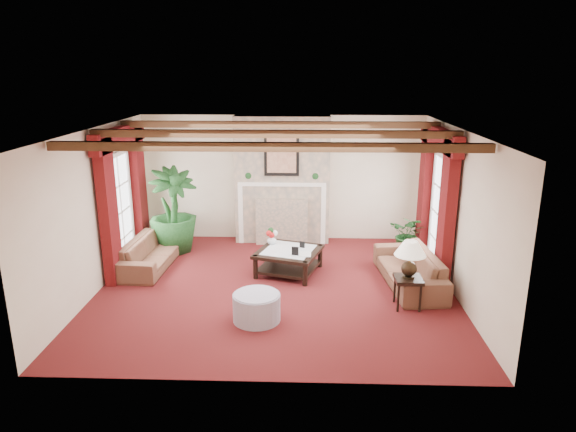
{
  "coord_description": "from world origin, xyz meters",
  "views": [
    {
      "loc": [
        0.5,
        -8.12,
        3.63
      ],
      "look_at": [
        0.2,
        0.4,
        1.18
      ],
      "focal_mm": 32.0,
      "sensor_mm": 36.0,
      "label": 1
    }
  ],
  "objects_px": {
    "sofa_left": "(150,248)",
    "coffee_table": "(289,261)",
    "ottoman": "(257,307)",
    "side_table": "(407,292)",
    "potted_palm": "(174,228)",
    "sofa_right": "(410,263)"
  },
  "relations": [
    {
      "from": "sofa_left",
      "to": "coffee_table",
      "type": "bearing_deg",
      "value": -91.55
    },
    {
      "from": "ottoman",
      "to": "potted_palm",
      "type": "bearing_deg",
      "value": 123.37
    },
    {
      "from": "sofa_left",
      "to": "potted_palm",
      "type": "distance_m",
      "value": 0.94
    },
    {
      "from": "sofa_left",
      "to": "coffee_table",
      "type": "relative_size",
      "value": 1.78
    },
    {
      "from": "side_table",
      "to": "ottoman",
      "type": "height_order",
      "value": "side_table"
    },
    {
      "from": "sofa_left",
      "to": "coffee_table",
      "type": "height_order",
      "value": "sofa_left"
    },
    {
      "from": "sofa_right",
      "to": "coffee_table",
      "type": "height_order",
      "value": "sofa_right"
    },
    {
      "from": "ottoman",
      "to": "side_table",
      "type": "bearing_deg",
      "value": 12.83
    },
    {
      "from": "sofa_right",
      "to": "potted_palm",
      "type": "height_order",
      "value": "potted_palm"
    },
    {
      "from": "potted_palm",
      "to": "sofa_left",
      "type": "bearing_deg",
      "value": -104.59
    },
    {
      "from": "sofa_left",
      "to": "sofa_right",
      "type": "height_order",
      "value": "sofa_right"
    },
    {
      "from": "sofa_left",
      "to": "ottoman",
      "type": "bearing_deg",
      "value": -130.5
    },
    {
      "from": "coffee_table",
      "to": "sofa_right",
      "type": "bearing_deg",
      "value": 5.62
    },
    {
      "from": "potted_palm",
      "to": "coffee_table",
      "type": "height_order",
      "value": "potted_palm"
    },
    {
      "from": "sofa_left",
      "to": "sofa_right",
      "type": "distance_m",
      "value": 4.79
    },
    {
      "from": "sofa_right",
      "to": "ottoman",
      "type": "distance_m",
      "value": 2.92
    },
    {
      "from": "side_table",
      "to": "ottoman",
      "type": "xyz_separation_m",
      "value": [
        -2.33,
        -0.53,
        -0.04
      ]
    },
    {
      "from": "sofa_left",
      "to": "potted_palm",
      "type": "bearing_deg",
      "value": -11.53
    },
    {
      "from": "sofa_right",
      "to": "potted_palm",
      "type": "distance_m",
      "value": 4.77
    },
    {
      "from": "sofa_left",
      "to": "potted_palm",
      "type": "xyz_separation_m",
      "value": [
        0.23,
        0.9,
        0.12
      ]
    },
    {
      "from": "sofa_right",
      "to": "side_table",
      "type": "relative_size",
      "value": 4.17
    },
    {
      "from": "potted_palm",
      "to": "side_table",
      "type": "distance_m",
      "value": 4.97
    }
  ]
}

